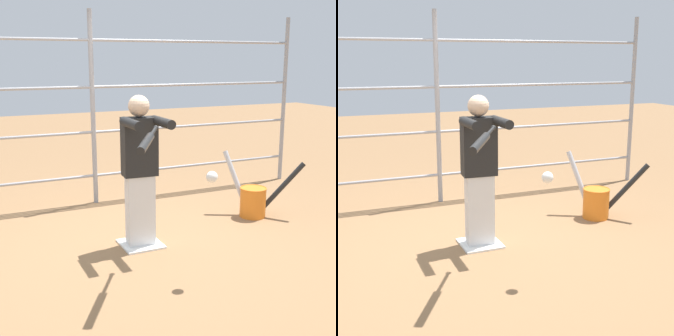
% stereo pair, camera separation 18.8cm
% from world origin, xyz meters
% --- Properties ---
extents(ground_plane, '(24.00, 24.00, 0.00)m').
position_xyz_m(ground_plane, '(0.00, 0.00, 0.00)').
color(ground_plane, olive).
extents(home_plate, '(0.40, 0.40, 0.02)m').
position_xyz_m(home_plate, '(0.00, 0.00, 0.01)').
color(home_plate, white).
rests_on(home_plate, ground).
extents(fence_backstop, '(6.04, 0.06, 2.44)m').
position_xyz_m(fence_backstop, '(0.00, -1.60, 1.22)').
color(fence_backstop, '#939399').
rests_on(fence_backstop, ground).
extents(batter, '(0.39, 0.53, 1.51)m').
position_xyz_m(batter, '(0.00, 0.02, 0.82)').
color(batter, silver).
rests_on(batter, ground).
extents(baseball_bat_swinging, '(0.49, 0.79, 0.10)m').
position_xyz_m(baseball_bat_swinging, '(0.27, 0.86, 1.23)').
color(baseball_bat_swinging, black).
extents(softball_in_flight, '(0.10, 0.10, 0.10)m').
position_xyz_m(softball_in_flight, '(-0.26, 0.96, 0.91)').
color(softball_in_flight, white).
extents(bat_bucket, '(0.77, 0.69, 0.77)m').
position_xyz_m(bat_bucket, '(-1.56, -0.26, 0.21)').
color(bat_bucket, orange).
rests_on(bat_bucket, ground).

